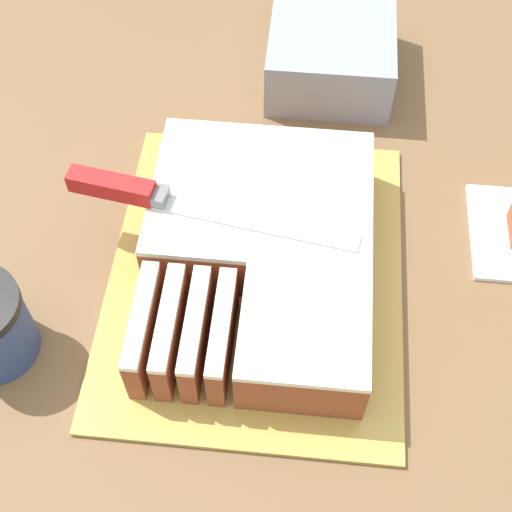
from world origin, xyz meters
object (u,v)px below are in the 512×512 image
at_px(cake_board, 256,275).
at_px(storage_box, 331,51).
at_px(cake, 262,250).
at_px(knife, 147,195).

height_order(cake_board, storage_box, storage_box).
bearing_deg(storage_box, cake, -100.37).
distance_m(cake, knife, 0.14).
height_order(cake, knife, knife).
height_order(knife, storage_box, knife).
bearing_deg(knife, cake, -3.70).
xyz_separation_m(cake, knife, (-0.12, 0.03, 0.04)).
distance_m(cake, storage_box, 0.34).
bearing_deg(knife, storage_box, 67.77).
relative_size(cake, storage_box, 1.73).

